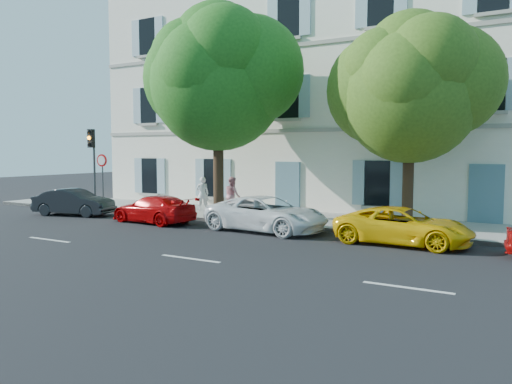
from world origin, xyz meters
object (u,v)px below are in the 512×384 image
Objects in this scene: car_dark_sedan at (74,202)px; tree_right at (410,95)px; road_sign at (102,169)px; pedestrian_a at (202,194)px; car_yellow_supercar at (403,226)px; traffic_light at (92,151)px; car_white_coupe at (266,214)px; pedestrian_b at (233,195)px; tree_left at (218,84)px; car_red_coupe at (154,209)px.

tree_right is (14.73, 2.70, 4.40)m from car_dark_sedan.
road_sign is 5.35m from pedestrian_a.
traffic_light is (-15.93, 1.56, 2.41)m from car_yellow_supercar.
car_yellow_supercar is at bearing -86.51° from car_white_coupe.
traffic_light is (-10.81, 1.44, 2.36)m from car_white_coupe.
tree_right is 4.65× the size of pedestrian_a.
pedestrian_b is (1.88, -0.27, 0.03)m from pedestrian_a.
pedestrian_b is at bearing 10.27° from traffic_light.
tree_left reaches higher than tree_right.
tree_left is 7.88m from road_sign.
car_yellow_supercar is 1.61× the size of road_sign.
pedestrian_a reaches higher than car_white_coupe.
pedestrian_b is (6.85, 1.36, -1.10)m from road_sign.
car_yellow_supercar is 2.66× the size of pedestrian_a.
pedestrian_b is (1.89, 3.21, 0.42)m from car_red_coupe.
traffic_light reaches higher than pedestrian_b.
car_dark_sedan is 2.40m from road_sign.
traffic_light reaches higher than car_red_coupe.
traffic_light is at bearing 47.90° from pedestrian_b.
car_yellow_supercar is 8.91m from pedestrian_b.
traffic_light is (-5.63, 1.85, 2.44)m from car_red_coupe.
car_yellow_supercar is at bearing -5.87° from road_sign.
tree_left is 5.43× the size of pedestrian_a.
traffic_light is at bearing -176.98° from tree_right.
car_dark_sedan is 0.95× the size of car_red_coupe.
car_yellow_supercar is at bearing -5.61° from traffic_light.
car_white_coupe is 1.20× the size of traffic_light.
road_sign is at bearing -176.86° from tree_right.
car_white_coupe is 1.75× the size of road_sign.
tree_left is at bearing 130.89° from pedestrian_b.
tree_right is 4.47× the size of pedestrian_b.
pedestrian_a is (-10.29, 3.20, 0.36)m from car_yellow_supercar.
tree_right is (7.91, 0.69, -0.84)m from tree_left.
car_red_coupe is 0.91× the size of car_yellow_supercar.
car_yellow_supercar is at bearing -11.47° from tree_left.
road_sign reaches higher than pedestrian_b.
traffic_light reaches higher than car_dark_sedan.
road_sign is at bearing 86.77° from car_white_coupe.
pedestrian_b is at bearing 93.26° from tree_left.
pedestrian_b reaches higher than pedestrian_a.
car_yellow_supercar is 0.57× the size of tree_right.
road_sign is 1.59× the size of pedestrian_b.
car_dark_sedan is 7.50m from pedestrian_b.
road_sign is at bearing 48.84° from pedestrian_b.
pedestrian_b reaches higher than car_red_coupe.
pedestrian_b is (-0.07, 1.23, -4.87)m from tree_left.
road_sign is (-10.14, 1.44, 1.44)m from car_white_coupe.
car_dark_sedan is 4.86m from car_red_coupe.
car_white_coupe is (10.04, 0.44, 0.03)m from car_dark_sedan.
car_red_coupe is 2.34× the size of pedestrian_b.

